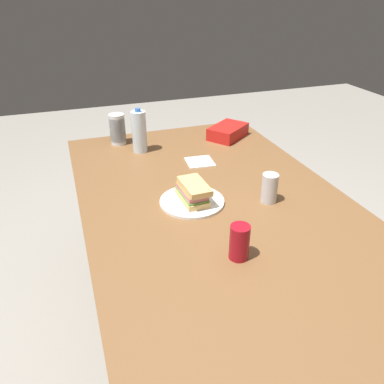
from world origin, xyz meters
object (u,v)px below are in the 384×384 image
(soda_can_red, at_px, (239,242))
(soda_can_silver, at_px, (269,188))
(plastic_cup_stack, at_px, (118,129))
(water_bottle_tall, at_px, (139,132))
(paper_plate, at_px, (192,201))
(chip_bag, at_px, (228,132))
(dining_table, at_px, (216,216))
(sandwich, at_px, (193,192))

(soda_can_red, distance_m, soda_can_silver, 0.40)
(plastic_cup_stack, bearing_deg, soda_can_silver, 29.66)
(water_bottle_tall, height_order, soda_can_silver, water_bottle_tall)
(water_bottle_tall, relative_size, plastic_cup_stack, 1.39)
(paper_plate, relative_size, chip_bag, 1.15)
(soda_can_red, bearing_deg, water_bottle_tall, -173.41)
(chip_bag, relative_size, water_bottle_tall, 0.99)
(chip_bag, bearing_deg, water_bottle_tall, -32.99)
(plastic_cup_stack, bearing_deg, soda_can_red, 10.24)
(dining_table, distance_m, water_bottle_tall, 0.67)
(water_bottle_tall, xyz_separation_m, plastic_cup_stack, (-0.15, -0.09, -0.03))
(chip_bag, bearing_deg, soda_can_red, 31.35)
(sandwich, xyz_separation_m, plastic_cup_stack, (-0.75, -0.18, 0.03))
(water_bottle_tall, distance_m, soda_can_silver, 0.79)
(water_bottle_tall, height_order, plastic_cup_stack, water_bottle_tall)
(sandwich, distance_m, soda_can_red, 0.38)
(soda_can_silver, bearing_deg, plastic_cup_stack, -150.34)
(soda_can_red, distance_m, chip_bag, 1.09)
(soda_can_red, bearing_deg, chip_bag, 158.17)
(chip_bag, relative_size, plastic_cup_stack, 1.38)
(dining_table, bearing_deg, soda_can_silver, 70.08)
(dining_table, xyz_separation_m, paper_plate, (-0.02, -0.10, 0.08))
(chip_bag, height_order, plastic_cup_stack, plastic_cup_stack)
(chip_bag, bearing_deg, soda_can_silver, 42.61)
(paper_plate, distance_m, water_bottle_tall, 0.61)
(sandwich, distance_m, plastic_cup_stack, 0.77)
(paper_plate, xyz_separation_m, soda_can_red, (0.38, 0.03, 0.05))
(sandwich, bearing_deg, chip_bag, 145.65)
(soda_can_red, distance_m, plastic_cup_stack, 1.14)
(paper_plate, bearing_deg, chip_bag, 145.37)
(soda_can_red, relative_size, plastic_cup_stack, 0.73)
(paper_plate, relative_size, soda_can_red, 2.17)
(sandwich, relative_size, water_bottle_tall, 0.80)
(chip_bag, distance_m, plastic_cup_stack, 0.62)
(sandwich, xyz_separation_m, water_bottle_tall, (-0.60, -0.09, 0.06))
(dining_table, distance_m, paper_plate, 0.13)
(sandwich, height_order, soda_can_red, soda_can_red)
(plastic_cup_stack, height_order, soda_can_silver, plastic_cup_stack)
(dining_table, height_order, soda_can_silver, soda_can_silver)
(dining_table, height_order, chip_bag, chip_bag)
(chip_bag, xyz_separation_m, plastic_cup_stack, (-0.11, -0.61, 0.05))
(paper_plate, bearing_deg, soda_can_red, 4.45)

